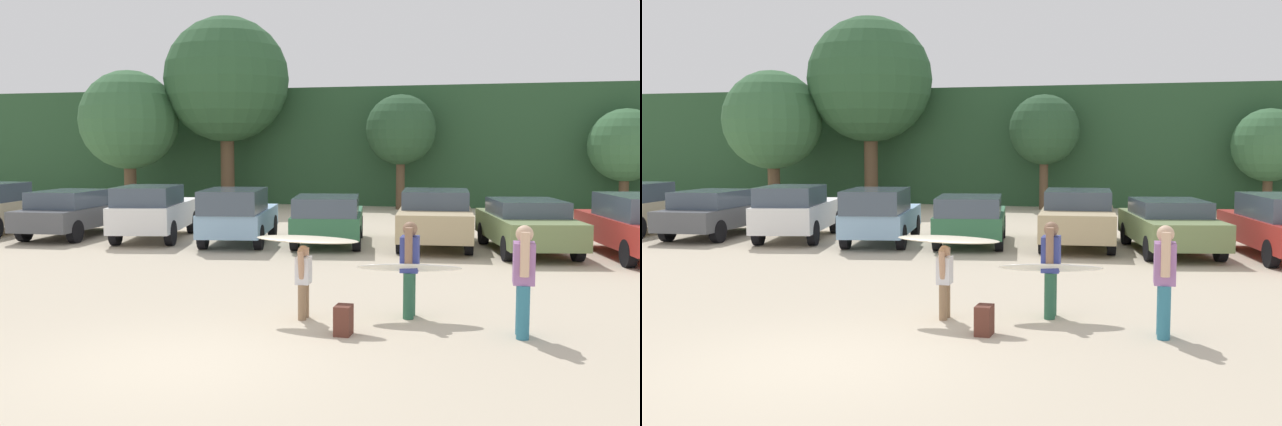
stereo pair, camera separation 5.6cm
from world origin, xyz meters
TOP-DOWN VIEW (x-y plane):
  - ground_plane at (0.00, 0.00)m, footprint 120.00×120.00m
  - hillside_ridge at (0.00, 30.81)m, footprint 108.00×12.00m
  - tree_center at (-12.94, 21.83)m, footprint 4.49×4.49m
  - tree_left at (-8.78, 23.35)m, footprint 5.71×5.71m
  - tree_right at (-0.75, 23.50)m, footprint 3.06×3.06m
  - tree_center_left at (8.41, 23.84)m, footprint 2.98×2.98m
  - parked_car_dark_gray at (-9.00, 11.40)m, footprint 2.13×4.75m
  - parked_car_white at (-6.23, 11.30)m, footprint 2.68×4.67m
  - parked_car_sky_blue at (-3.47, 11.05)m, footprint 2.47×4.48m
  - parked_car_forest_green at (-0.92, 11.53)m, footprint 2.61×4.48m
  - parked_car_tan at (2.01, 12.14)m, footprint 2.42×4.93m
  - parked_car_olive_green at (4.49, 11.59)m, footprint 2.92×4.98m
  - person_adult at (2.55, 3.42)m, footprint 0.31×0.66m
  - person_child at (0.90, 2.85)m, footprint 0.24×0.51m
  - person_companion at (4.35, 2.60)m, footprint 0.32×0.63m
  - surfboard_white at (2.56, 3.31)m, footprint 1.78×0.76m
  - surfboard_cream at (0.97, 2.76)m, footprint 1.81×0.70m
  - backpack_dropped at (1.77, 2.01)m, footprint 0.24×0.34m

SIDE VIEW (x-z plane):
  - ground_plane at x=0.00m, z-range 0.00..0.00m
  - backpack_dropped at x=1.77m, z-range 0.00..0.45m
  - person_child at x=0.90m, z-range 0.08..1.29m
  - parked_car_olive_green at x=4.49m, z-range 0.05..1.43m
  - parked_car_dark_gray at x=-9.00m, z-range 0.04..1.48m
  - parked_car_forest_green at x=-0.92m, z-range 0.06..1.49m
  - parked_car_tan at x=2.01m, z-range 0.04..1.61m
  - surfboard_white at x=2.56m, z-range 0.72..0.97m
  - parked_car_sky_blue at x=-3.47m, z-range 0.05..1.65m
  - parked_car_white at x=-6.23m, z-range 0.04..1.68m
  - person_adult at x=2.55m, z-range 0.10..1.69m
  - person_companion at x=4.35m, z-range 0.11..1.77m
  - surfboard_cream at x=0.97m, z-range 1.27..1.38m
  - hillside_ridge at x=0.00m, z-range 0.00..5.47m
  - tree_center_left at x=8.41m, z-range 0.64..4.94m
  - tree_right at x=-0.75m, z-range 0.95..5.94m
  - tree_center at x=-12.94m, z-range 0.83..7.02m
  - tree_left at x=-8.78m, z-range 1.44..10.09m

